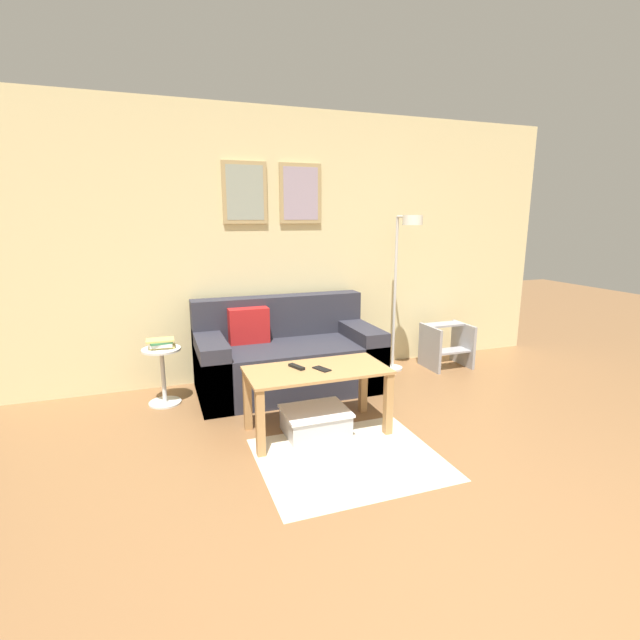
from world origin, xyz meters
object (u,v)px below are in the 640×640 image
object	(u,v)px
floor_lamp	(404,264)
step_stool	(447,344)
remote_control	(297,367)
book_stack	(161,343)
storage_bin	(315,421)
side_table	(163,371)
cell_phone	(322,369)
couch	(287,358)
coffee_table	(317,382)

from	to	relation	value
floor_lamp	step_stool	bearing A→B (deg)	4.32
floor_lamp	remote_control	bearing A→B (deg)	-147.73
remote_control	book_stack	bearing A→B (deg)	113.92
storage_bin	floor_lamp	distance (m)	1.88
floor_lamp	remote_control	size ratio (longest dim) A/B	10.53
side_table	storage_bin	bearing A→B (deg)	-43.33
storage_bin	step_stool	distance (m)	2.08
side_table	cell_phone	world-z (taller)	cell_phone
floor_lamp	step_stool	distance (m)	1.04
step_stool	side_table	bearing A→B (deg)	-179.44
floor_lamp	remote_control	distance (m)	1.73
storage_bin	step_stool	bearing A→B (deg)	28.68
storage_bin	cell_phone	size ratio (longest dim) A/B	3.38
side_table	step_stool	size ratio (longest dim) A/B	1.07
couch	floor_lamp	world-z (taller)	floor_lamp
floor_lamp	storage_bin	bearing A→B (deg)	-142.67
couch	remote_control	xyz separation A→B (m)	(-0.17, -0.88, 0.20)
cell_phone	step_stool	world-z (taller)	cell_phone
side_table	step_stool	bearing A→B (deg)	0.56
side_table	step_stool	xyz separation A→B (m)	(2.85, 0.03, -0.05)
coffee_table	step_stool	xyz separation A→B (m)	(1.80, 0.97, -0.14)
coffee_table	remote_control	distance (m)	0.18
coffee_table	side_table	world-z (taller)	side_table
couch	coffee_table	xyz separation A→B (m)	(-0.04, -0.94, 0.10)
coffee_table	floor_lamp	world-z (taller)	floor_lamp
book_stack	step_stool	world-z (taller)	book_stack
remote_control	step_stool	bearing A→B (deg)	3.48
coffee_table	cell_phone	size ratio (longest dim) A/B	7.32
couch	side_table	world-z (taller)	couch
remote_control	step_stool	xyz separation A→B (m)	(1.94, 0.90, -0.25)
coffee_table	floor_lamp	size ratio (longest dim) A/B	0.65
side_table	book_stack	distance (m)	0.24
couch	coffee_table	size ratio (longest dim) A/B	1.60
couch	remote_control	world-z (taller)	couch
book_stack	remote_control	bearing A→B (deg)	-44.52
remote_control	side_table	bearing A→B (deg)	114.70
remote_control	storage_bin	bearing A→B (deg)	-61.38
cell_phone	step_stool	bearing A→B (deg)	7.02
floor_lamp	side_table	size ratio (longest dim) A/B	3.23
couch	side_table	size ratio (longest dim) A/B	3.34
coffee_table	book_stack	xyz separation A→B (m)	(-1.04, 0.96, 0.14)
cell_phone	coffee_table	bearing A→B (deg)	113.28
couch	coffee_table	world-z (taller)	couch
couch	book_stack	bearing A→B (deg)	179.01
coffee_table	side_table	bearing A→B (deg)	138.10
cell_phone	floor_lamp	bearing A→B (deg)	16.12
couch	book_stack	distance (m)	1.11
cell_phone	couch	bearing A→B (deg)	67.05
storage_bin	side_table	size ratio (longest dim) A/B	0.97
couch	step_stool	xyz separation A→B (m)	(1.76, 0.03, -0.05)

